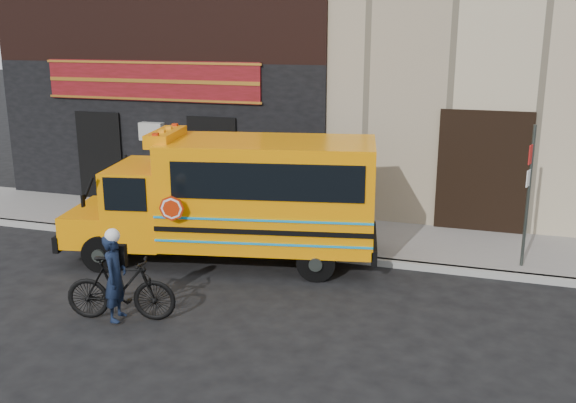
# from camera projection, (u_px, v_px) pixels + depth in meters

# --- Properties ---
(ground) EXTENTS (120.00, 120.00, 0.00)m
(ground) POSITION_uv_depth(u_px,v_px,m) (253.00, 300.00, 12.32)
(ground) COLOR black
(ground) RESTS_ON ground
(curb) EXTENTS (40.00, 0.20, 0.15)m
(curb) POSITION_uv_depth(u_px,v_px,m) (293.00, 253.00, 14.69)
(curb) COLOR #989893
(curb) RESTS_ON ground
(sidewalk) EXTENTS (40.00, 3.00, 0.15)m
(sidewalk) POSITION_uv_depth(u_px,v_px,m) (311.00, 234.00, 16.07)
(sidewalk) COLOR slate
(sidewalk) RESTS_ON ground
(school_bus) EXTENTS (7.18, 3.40, 2.92)m
(school_bus) POSITION_uv_depth(u_px,v_px,m) (239.00, 196.00, 13.99)
(school_bus) COLOR black
(school_bus) RESTS_ON ground
(sign_pole) EXTENTS (0.11, 0.27, 3.17)m
(sign_pole) POSITION_uv_depth(u_px,v_px,m) (528.00, 193.00, 13.26)
(sign_pole) COLOR #39403B
(sign_pole) RESTS_ON ground
(bicycle) EXTENTS (2.04, 0.99, 1.18)m
(bicycle) POSITION_uv_depth(u_px,v_px,m) (121.00, 288.00, 11.34)
(bicycle) COLOR black
(bicycle) RESTS_ON ground
(cyclist) EXTENTS (0.46, 0.62, 1.57)m
(cyclist) POSITION_uv_depth(u_px,v_px,m) (116.00, 280.00, 11.20)
(cyclist) COLOR black
(cyclist) RESTS_ON ground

